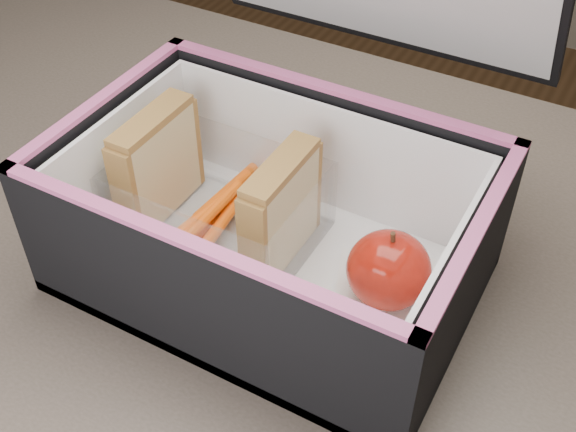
# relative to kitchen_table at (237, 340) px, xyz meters

# --- Properties ---
(kitchen_table) EXTENTS (1.20, 0.80, 0.75)m
(kitchen_table) POSITION_rel_kitchen_table_xyz_m (0.00, 0.00, 0.00)
(kitchen_table) COLOR brown
(kitchen_table) RESTS_ON ground
(lunch_bag) EXTENTS (0.33, 0.32, 0.31)m
(lunch_bag) POSITION_rel_kitchen_table_xyz_m (0.03, 0.02, 0.16)
(lunch_bag) COLOR black
(lunch_bag) RESTS_ON kitchen_table
(plastic_tub) EXTENTS (0.17, 0.12, 0.07)m
(plastic_tub) POSITION_rel_kitchen_table_xyz_m (-0.03, 0.03, 0.14)
(plastic_tub) COLOR white
(plastic_tub) RESTS_ON lunch_bag
(sandwich_left) EXTENTS (0.02, 0.09, 0.10)m
(sandwich_left) POSITION_rel_kitchen_table_xyz_m (-0.09, 0.03, 0.16)
(sandwich_left) COLOR tan
(sandwich_left) RESTS_ON plastic_tub
(sandwich_right) EXTENTS (0.02, 0.09, 0.10)m
(sandwich_right) POSITION_rel_kitchen_table_xyz_m (0.03, 0.03, 0.16)
(sandwich_right) COLOR tan
(sandwich_right) RESTS_ON plastic_tub
(carrot_sticks) EXTENTS (0.04, 0.14, 0.03)m
(carrot_sticks) POSITION_rel_kitchen_table_xyz_m (-0.03, 0.02, 0.12)
(carrot_sticks) COLOR #FF5F12
(carrot_sticks) RESTS_ON plastic_tub
(paper_napkin) EXTENTS (0.10, 0.10, 0.01)m
(paper_napkin) POSITION_rel_kitchen_table_xyz_m (0.13, 0.03, 0.11)
(paper_napkin) COLOR white
(paper_napkin) RESTS_ON lunch_bag
(red_apple) EXTENTS (0.07, 0.07, 0.07)m
(red_apple) POSITION_rel_kitchen_table_xyz_m (0.13, 0.02, 0.14)
(red_apple) COLOR maroon
(red_apple) RESTS_ON paper_napkin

